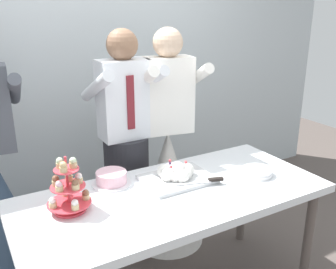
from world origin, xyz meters
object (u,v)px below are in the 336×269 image
(person_groom, at_px, (127,160))
(person_bride, at_px, (168,173))
(round_cake, at_px, (111,178))
(cupcake_stand, at_px, (68,190))
(main_cake_tray, at_px, (177,174))
(plate_stack, at_px, (257,172))
(dessert_table, at_px, (174,204))

(person_groom, relative_size, person_bride, 1.00)
(person_groom, xyz_separation_m, person_bride, (0.32, -0.03, -0.16))
(round_cake, bearing_deg, cupcake_stand, -149.38)
(main_cake_tray, distance_m, round_cake, 0.40)
(main_cake_tray, xyz_separation_m, plate_stack, (0.48, -0.19, -0.02))
(plate_stack, distance_m, person_bride, 0.75)
(plate_stack, bearing_deg, person_bride, 111.48)
(dessert_table, relative_size, person_bride, 1.08)
(round_cake, height_order, person_groom, person_groom)
(round_cake, bearing_deg, main_cake_tray, -23.31)
(person_bride, bearing_deg, person_groom, 174.49)
(cupcake_stand, relative_size, round_cake, 1.27)
(round_cake, bearing_deg, person_bride, 29.58)
(main_cake_tray, bearing_deg, dessert_table, -128.00)
(dessert_table, height_order, round_cake, round_cake)
(plate_stack, relative_size, round_cake, 0.80)
(dessert_table, xyz_separation_m, plate_stack, (0.58, -0.06, 0.10))
(main_cake_tray, distance_m, plate_stack, 0.52)
(round_cake, relative_size, person_groom, 0.14)
(cupcake_stand, bearing_deg, person_groom, 43.91)
(plate_stack, relative_size, person_bride, 0.12)
(person_groom, height_order, person_bride, same)
(dessert_table, distance_m, person_bride, 0.70)
(dessert_table, xyz_separation_m, person_bride, (0.31, 0.61, -0.12))
(plate_stack, bearing_deg, round_cake, 157.98)
(dessert_table, bearing_deg, person_bride, 62.86)
(dessert_table, distance_m, person_groom, 0.64)
(dessert_table, relative_size, plate_stack, 9.42)
(dessert_table, xyz_separation_m, person_groom, (-0.01, 0.64, 0.05))
(plate_stack, relative_size, person_groom, 0.12)
(cupcake_stand, relative_size, person_groom, 0.18)
(cupcake_stand, height_order, person_bride, person_bride)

